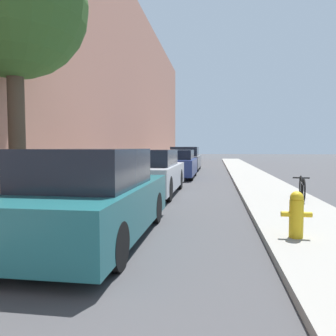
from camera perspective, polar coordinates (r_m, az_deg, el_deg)
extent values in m
plane|color=#3D3D3F|center=(15.02, 3.90, -2.17)|extent=(120.00, 120.00, 0.00)
cube|color=gray|center=(15.50, -6.86, -1.78)|extent=(2.00, 52.00, 0.12)
cube|color=gray|center=(15.07, 14.96, -2.03)|extent=(2.00, 52.00, 0.12)
cube|color=tan|center=(16.32, -11.81, 17.49)|extent=(0.70, 52.00, 10.89)
cylinder|color=black|center=(7.07, -14.83, -6.33)|extent=(0.22, 0.61, 0.61)
cylinder|color=black|center=(6.62, -2.42, -6.88)|extent=(0.22, 0.61, 0.61)
cylinder|color=black|center=(4.17, -9.26, -13.25)|extent=(0.22, 0.61, 0.61)
cube|color=#1E6066|center=(5.56, -12.82, -6.62)|extent=(1.75, 4.19, 0.73)
cube|color=black|center=(5.32, -13.57, 0.07)|extent=(1.54, 2.18, 0.59)
cylinder|color=black|center=(12.19, -5.40, -1.84)|extent=(0.22, 0.71, 0.71)
cylinder|color=black|center=(11.92, 1.88, -1.95)|extent=(0.22, 0.71, 0.71)
cylinder|color=black|center=(9.49, -9.45, -3.42)|extent=(0.22, 0.71, 0.71)
cylinder|color=black|center=(9.13, -0.10, -3.64)|extent=(0.22, 0.71, 0.71)
cube|color=silver|center=(10.63, -3.14, -1.49)|extent=(1.77, 4.55, 0.74)
cube|color=black|center=(10.41, -3.35, 1.82)|extent=(1.56, 2.37, 0.50)
cylinder|color=black|center=(17.61, -0.79, -0.24)|extent=(0.22, 0.65, 0.65)
cylinder|color=black|center=(17.43, 4.58, -0.29)|extent=(0.22, 0.65, 0.65)
cylinder|color=black|center=(15.19, -2.27, -0.86)|extent=(0.22, 0.65, 0.65)
cylinder|color=black|center=(14.97, 3.97, -0.93)|extent=(0.22, 0.65, 0.65)
cube|color=navy|center=(16.26, 1.40, 0.25)|extent=(1.88, 3.99, 0.75)
cube|color=black|center=(16.08, 1.33, 2.36)|extent=(1.65, 2.07, 0.45)
cylinder|color=black|center=(23.20, 1.22, 0.70)|extent=(0.22, 0.66, 0.66)
cylinder|color=black|center=(23.05, 5.39, 0.66)|extent=(0.22, 0.66, 0.66)
cylinder|color=black|center=(20.64, 0.34, 0.34)|extent=(0.22, 0.66, 0.66)
cylinder|color=black|center=(20.48, 5.02, 0.30)|extent=(0.22, 0.66, 0.66)
cube|color=slate|center=(21.82, 3.01, 1.13)|extent=(1.92, 4.17, 0.77)
cube|color=black|center=(21.63, 2.97, 2.91)|extent=(1.69, 2.17, 0.58)
cylinder|color=#4C3A2B|center=(8.12, -24.78, 6.35)|extent=(0.36, 0.36, 3.65)
sphere|color=#335623|center=(8.70, -25.29, 24.48)|extent=(3.23, 3.23, 3.23)
cylinder|color=gold|center=(5.47, 21.38, -8.22)|extent=(0.21, 0.21, 0.58)
sphere|color=gold|center=(5.41, 21.46, -4.82)|extent=(0.20, 0.20, 0.20)
cylinder|color=gold|center=(5.42, 19.74, -7.53)|extent=(0.14, 0.08, 0.08)
cylinder|color=gold|center=(5.49, 23.03, -7.46)|extent=(0.14, 0.08, 0.08)
torus|color=black|center=(9.91, 22.04, -2.95)|extent=(0.13, 0.60, 0.60)
torus|color=black|center=(9.04, 22.50, -3.57)|extent=(0.13, 0.60, 0.60)
cube|color=black|center=(9.46, 22.28, -2.43)|extent=(0.15, 0.73, 0.04)
cylinder|color=black|center=(9.29, 22.38, -2.02)|extent=(0.04, 0.04, 0.17)
cube|color=black|center=(9.81, 22.11, -1.59)|extent=(0.44, 0.10, 0.04)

